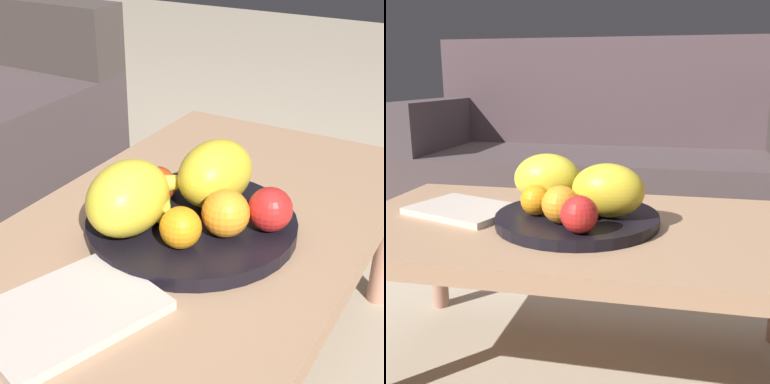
{
  "view_description": "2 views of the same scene",
  "coord_description": "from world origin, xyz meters",
  "views": [
    {
      "loc": [
        -0.78,
        -0.46,
        0.93
      ],
      "look_at": [
        0.0,
        -0.01,
        0.47
      ],
      "focal_mm": 55.46,
      "sensor_mm": 36.0,
      "label": 1
    },
    {
      "loc": [
        0.21,
        -1.01,
        0.72
      ],
      "look_at": [
        0.0,
        -0.01,
        0.47
      ],
      "focal_mm": 44.08,
      "sensor_mm": 36.0,
      "label": 2
    }
  ],
  "objects": [
    {
      "name": "apple_left",
      "position": [
        0.02,
        0.07,
        0.45
      ],
      "size": [
        0.07,
        0.07,
        0.07
      ],
      "primitive_type": "sphere",
      "color": "#B13612",
      "rests_on": "fruit_bowl"
    },
    {
      "name": "orange_left",
      "position": [
        -0.02,
        -0.09,
        0.46
      ],
      "size": [
        0.08,
        0.08,
        0.08
      ],
      "primitive_type": "sphere",
      "color": "orange",
      "rests_on": "fruit_bowl"
    },
    {
      "name": "apple_front",
      "position": [
        0.03,
        -0.14,
        0.46
      ],
      "size": [
        0.08,
        0.08,
        0.08
      ],
      "primitive_type": "sphere",
      "color": "red",
      "rests_on": "fruit_bowl"
    },
    {
      "name": "banana_bunch",
      "position": [
        -0.01,
        0.06,
        0.45
      ],
      "size": [
        0.17,
        0.15,
        0.06
      ],
      "color": "yellow",
      "rests_on": "fruit_bowl"
    },
    {
      "name": "melon_large_front",
      "position": [
        -0.09,
        0.06,
        0.48
      ],
      "size": [
        0.17,
        0.12,
        0.12
      ],
      "primitive_type": "ellipsoid",
      "rotation": [
        0.0,
        0.0,
        0.01
      ],
      "color": "yellow",
      "rests_on": "fruit_bowl"
    },
    {
      "name": "couch",
      "position": [
        -0.11,
        1.07,
        0.3
      ],
      "size": [
        1.7,
        0.7,
        0.9
      ],
      "color": "#483B3D",
      "rests_on": "ground_plane"
    },
    {
      "name": "coffee_table",
      "position": [
        0.0,
        0.0,
        0.35
      ],
      "size": [
        1.1,
        0.6,
        0.39
      ],
      "color": "tan",
      "rests_on": "ground_plane"
    },
    {
      "name": "orange_front",
      "position": [
        -0.09,
        -0.04,
        0.45
      ],
      "size": [
        0.07,
        0.07,
        0.07
      ],
      "primitive_type": "sphere",
      "color": "orange",
      "rests_on": "fruit_bowl"
    },
    {
      "name": "ground_plane",
      "position": [
        0.0,
        0.0,
        0.0
      ],
      "size": [
        8.0,
        8.0,
        0.0
      ],
      "primitive_type": "plane",
      "color": "#B4A48B"
    },
    {
      "name": "magazine",
      "position": [
        -0.29,
        0.02,
        0.4
      ],
      "size": [
        0.29,
        0.25,
        0.02
      ],
      "primitive_type": "cube",
      "rotation": [
        0.0,
        0.0,
        -0.32
      ],
      "color": "beige",
      "rests_on": "coffee_table"
    },
    {
      "name": "melon_smaller_beside",
      "position": [
        0.07,
        -0.02,
        0.48
      ],
      "size": [
        0.17,
        0.13,
        0.12
      ],
      "primitive_type": "ellipsoid",
      "rotation": [
        0.0,
        0.0,
        -0.11
      ],
      "color": "yellow",
      "rests_on": "fruit_bowl"
    },
    {
      "name": "fruit_bowl",
      "position": [
        0.0,
        -0.01,
        0.41
      ],
      "size": [
        0.37,
        0.37,
        0.03
      ],
      "primitive_type": "cylinder",
      "color": "black",
      "rests_on": "coffee_table"
    }
  ]
}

